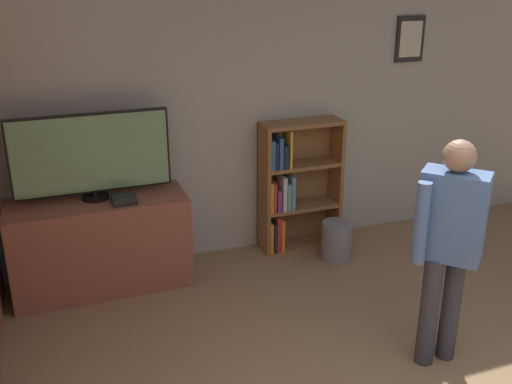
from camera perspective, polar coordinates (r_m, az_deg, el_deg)
name	(u,v)px	position (r m, az deg, el deg)	size (l,w,h in m)	color
wall_back	(268,110)	(5.63, 1.19, 7.82)	(6.95, 0.09, 2.70)	#B2AD9E
tv_ledge	(101,244)	(5.27, -14.56, -4.83)	(1.47, 0.55, 0.80)	#93513D
television	(91,155)	(5.03, -15.42, 3.40)	(1.27, 0.22, 0.73)	black
game_console	(124,199)	(5.00, -12.46, -0.68)	(0.19, 0.17, 0.06)	black
bookshelf	(292,187)	(5.75, 3.46, 0.44)	(0.79, 0.28, 1.26)	brown
person	(449,238)	(4.13, 17.92, -4.15)	(0.56, 0.45, 1.61)	#383842
waste_bin	(336,241)	(5.70, 7.66, -4.65)	(0.29, 0.29, 0.37)	gray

